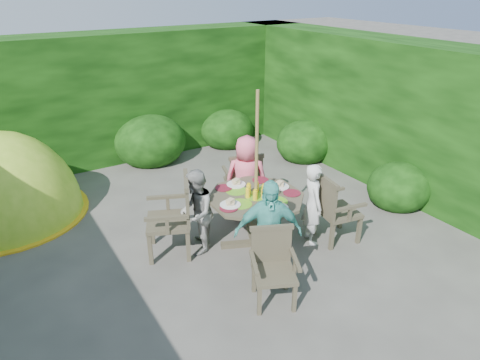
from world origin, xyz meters
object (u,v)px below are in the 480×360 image
child_back (246,178)px  garden_chair_right (333,208)px  patio_table (256,204)px  garden_chair_left (175,216)px  parasol_pole (256,174)px  child_left (196,212)px  garden_chair_back (244,180)px  child_right (313,204)px  garden_chair_front (273,265)px  child_front (268,233)px  dome_tent (10,216)px

child_back → garden_chair_right: bearing=154.5°
patio_table → garden_chair_left: (-1.00, 0.44, -0.09)m
parasol_pole → patio_table: bearing=-10.8°
child_left → child_back: 1.13m
patio_table → child_back: size_ratio=1.31×
garden_chair_back → child_right: child_right is taller
garden_chair_right → garden_chair_left: garden_chair_left is taller
parasol_pole → child_right: bearing=-23.6°
patio_table → garden_chair_back: size_ratio=1.86×
garden_chair_back → garden_chair_front: 2.20m
garden_chair_left → child_front: size_ratio=0.77×
garden_chair_right → dome_tent: bearing=60.5°
patio_table → garden_chair_left: 1.09m
child_right → garden_chair_front: bearing=140.6°
garden_chair_back → garden_chair_front: garden_chair_back is taller
garden_chair_back → garden_chair_left: bearing=38.6°
patio_table → parasol_pole: size_ratio=0.80×
child_right → child_left: child_left is taller
patio_table → child_left: 0.81m
patio_table → garden_chair_left: bearing=156.5°
child_right → child_front: size_ratio=0.86×
garden_chair_back → child_right: (0.29, -1.32, 0.09)m
child_back → garden_chair_left: bearing=47.6°
patio_table → child_back: 0.80m
parasol_pole → dome_tent: size_ratio=0.80×
garden_chair_back → dome_tent: size_ratio=0.34×
parasol_pole → garden_chair_back: parasol_pole is taller
garden_chair_back → child_left: 1.37m
child_front → garden_chair_right: bearing=39.1°
parasol_pole → child_front: parasol_pole is taller
patio_table → garden_chair_right: bearing=-24.7°
garden_chair_right → child_right: size_ratio=0.82×
parasol_pole → garden_chair_right: 1.24m
parasol_pole → garden_chair_left: size_ratio=2.08×
garden_chair_front → child_left: child_left is taller
parasol_pole → child_left: 0.95m
patio_table → dome_tent: (-2.84, 2.74, -0.65)m
patio_table → dome_tent: 4.00m
child_right → patio_table: bearing=86.4°
child_right → child_back: bearing=41.4°
parasol_pole → garden_chair_back: (0.45, 1.00, -0.60)m
child_right → child_front: child_front is taller
child_left → dome_tent: dome_tent is taller
garden_chair_right → garden_chair_back: (-0.55, 1.46, -0.01)m
parasol_pole → child_right: size_ratio=1.86×
parasol_pole → garden_chair_left: bearing=156.4°
child_front → dome_tent: child_front is taller
garden_chair_left → child_right: size_ratio=0.90×
dome_tent → child_back: bearing=-31.9°
garden_chair_left → child_back: size_ratio=0.79×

